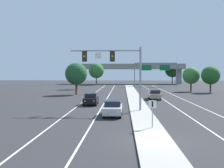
{
  "coord_description": "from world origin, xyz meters",
  "views": [
    {
      "loc": [
        -2.03,
        -17.72,
        4.49
      ],
      "look_at": [
        -3.2,
        11.91,
        3.2
      ],
      "focal_mm": 43.5,
      "sensor_mm": 36.0,
      "label": 1
    }
  ],
  "objects_px": {
    "highway_sign_gantry": "(156,67)",
    "tree_far_left_a": "(76,74)",
    "tree_far_left_b": "(96,71)",
    "overhead_signal_mast": "(117,65)",
    "car_oncoming_black": "(91,99)",
    "tree_far_right_c": "(172,70)",
    "car_receding_tan": "(154,94)",
    "tree_far_left_c": "(77,76)",
    "tree_far_right_b": "(191,76)",
    "car_oncoming_silver": "(113,108)",
    "tree_far_right_a": "(211,75)",
    "median_sign_post": "(152,109)"
  },
  "relations": [
    {
      "from": "car_receding_tan",
      "to": "tree_far_left_a",
      "type": "bearing_deg",
      "value": 148.89
    },
    {
      "from": "tree_far_right_a",
      "to": "tree_far_right_b",
      "type": "distance_m",
      "value": 4.79
    },
    {
      "from": "tree_far_right_c",
      "to": "tree_far_right_a",
      "type": "xyz_separation_m",
      "value": [
        0.01,
        -45.7,
        -1.52
      ]
    },
    {
      "from": "tree_far_right_a",
      "to": "tree_far_right_b",
      "type": "height_order",
      "value": "tree_far_right_a"
    },
    {
      "from": "tree_far_left_b",
      "to": "overhead_signal_mast",
      "type": "bearing_deg",
      "value": -82.29
    },
    {
      "from": "tree_far_right_c",
      "to": "car_oncoming_black",
      "type": "bearing_deg",
      "value": -108.96
    },
    {
      "from": "car_oncoming_black",
      "to": "tree_far_right_b",
      "type": "xyz_separation_m",
      "value": [
        20.21,
        26.33,
        2.89
      ]
    },
    {
      "from": "tree_far_left_b",
      "to": "tree_far_right_b",
      "type": "height_order",
      "value": "tree_far_left_b"
    },
    {
      "from": "car_oncoming_black",
      "to": "car_receding_tan",
      "type": "bearing_deg",
      "value": 38.93
    },
    {
      "from": "overhead_signal_mast",
      "to": "tree_far_right_a",
      "type": "height_order",
      "value": "overhead_signal_mast"
    },
    {
      "from": "tree_far_left_c",
      "to": "tree_far_right_b",
      "type": "distance_m",
      "value": 28.49
    },
    {
      "from": "car_receding_tan",
      "to": "tree_far_right_b",
      "type": "height_order",
      "value": "tree_far_right_b"
    },
    {
      "from": "car_receding_tan",
      "to": "highway_sign_gantry",
      "type": "bearing_deg",
      "value": 82.92
    },
    {
      "from": "car_receding_tan",
      "to": "highway_sign_gantry",
      "type": "relative_size",
      "value": 0.34
    },
    {
      "from": "highway_sign_gantry",
      "to": "tree_far_right_a",
      "type": "distance_m",
      "value": 26.61
    },
    {
      "from": "highway_sign_gantry",
      "to": "tree_far_right_b",
      "type": "distance_m",
      "value": 22.38
    },
    {
      "from": "car_oncoming_black",
      "to": "tree_far_right_a",
      "type": "bearing_deg",
      "value": 44.19
    },
    {
      "from": "tree_far_right_a",
      "to": "tree_far_left_c",
      "type": "bearing_deg",
      "value": 162.39
    },
    {
      "from": "highway_sign_gantry",
      "to": "overhead_signal_mast",
      "type": "bearing_deg",
      "value": -101.33
    },
    {
      "from": "car_oncoming_silver",
      "to": "tree_far_left_b",
      "type": "height_order",
      "value": "tree_far_left_b"
    },
    {
      "from": "car_oncoming_silver",
      "to": "tree_far_left_b",
      "type": "relative_size",
      "value": 0.59
    },
    {
      "from": "car_oncoming_black",
      "to": "tree_far_right_c",
      "type": "height_order",
      "value": "tree_far_right_c"
    },
    {
      "from": "car_oncoming_silver",
      "to": "tree_far_right_c",
      "type": "relative_size",
      "value": 0.55
    },
    {
      "from": "car_oncoming_silver",
      "to": "tree_far_left_c",
      "type": "relative_size",
      "value": 0.86
    },
    {
      "from": "median_sign_post",
      "to": "tree_far_right_b",
      "type": "distance_m",
      "value": 44.44
    },
    {
      "from": "tree_far_right_b",
      "to": "highway_sign_gantry",
      "type": "bearing_deg",
      "value": 104.65
    },
    {
      "from": "tree_far_right_b",
      "to": "tree_far_left_b",
      "type": "bearing_deg",
      "value": 129.06
    },
    {
      "from": "car_oncoming_black",
      "to": "tree_far_right_c",
      "type": "relative_size",
      "value": 0.55
    },
    {
      "from": "median_sign_post",
      "to": "highway_sign_gantry",
      "type": "bearing_deg",
      "value": 82.94
    },
    {
      "from": "car_oncoming_black",
      "to": "tree_far_left_b",
      "type": "height_order",
      "value": "tree_far_left_b"
    },
    {
      "from": "car_oncoming_silver",
      "to": "tree_far_right_b",
      "type": "relative_size",
      "value": 0.79
    },
    {
      "from": "highway_sign_gantry",
      "to": "tree_far_right_a",
      "type": "xyz_separation_m",
      "value": [
        9.0,
        -24.93,
        -2.36
      ]
    },
    {
      "from": "car_receding_tan",
      "to": "tree_far_left_c",
      "type": "xyz_separation_m",
      "value": [
        -17.14,
        25.04,
        2.6
      ]
    },
    {
      "from": "tree_far_right_c",
      "to": "tree_far_left_c",
      "type": "bearing_deg",
      "value": -130.96
    },
    {
      "from": "highway_sign_gantry",
      "to": "tree_far_left_a",
      "type": "relative_size",
      "value": 2.08
    },
    {
      "from": "car_oncoming_silver",
      "to": "tree_far_left_b",
      "type": "distance_m",
      "value": 67.21
    },
    {
      "from": "car_receding_tan",
      "to": "tree_far_left_a",
      "type": "height_order",
      "value": "tree_far_left_a"
    },
    {
      "from": "overhead_signal_mast",
      "to": "tree_far_right_b",
      "type": "bearing_deg",
      "value": 63.16
    },
    {
      "from": "overhead_signal_mast",
      "to": "highway_sign_gantry",
      "type": "bearing_deg",
      "value": 78.67
    },
    {
      "from": "median_sign_post",
      "to": "tree_far_left_b",
      "type": "xyz_separation_m",
      "value": [
        -11.51,
        73.14,
        3.43
      ]
    },
    {
      "from": "highway_sign_gantry",
      "to": "tree_far_left_c",
      "type": "xyz_separation_m",
      "value": [
        -22.12,
        -15.05,
        -2.74
      ]
    },
    {
      "from": "car_oncoming_black",
      "to": "tree_far_left_c",
      "type": "height_order",
      "value": "tree_far_left_c"
    },
    {
      "from": "overhead_signal_mast",
      "to": "tree_far_right_c",
      "type": "relative_size",
      "value": 0.99
    },
    {
      "from": "overhead_signal_mast",
      "to": "car_oncoming_silver",
      "type": "xyz_separation_m",
      "value": [
        -0.4,
        -3.2,
        -4.55
      ]
    },
    {
      "from": "car_oncoming_silver",
      "to": "car_receding_tan",
      "type": "bearing_deg",
      "value": 69.99
    },
    {
      "from": "car_oncoming_black",
      "to": "overhead_signal_mast",
      "type": "bearing_deg",
      "value": -58.77
    },
    {
      "from": "car_receding_tan",
      "to": "tree_far_right_b",
      "type": "distance_m",
      "value": 21.58
    },
    {
      "from": "highway_sign_gantry",
      "to": "tree_far_left_b",
      "type": "distance_m",
      "value": 21.57
    },
    {
      "from": "overhead_signal_mast",
      "to": "median_sign_post",
      "type": "xyz_separation_m",
      "value": [
        2.93,
        -9.76,
        -3.78
      ]
    },
    {
      "from": "tree_far_right_c",
      "to": "car_oncoming_silver",
      "type": "bearing_deg",
      "value": -104.52
    }
  ]
}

